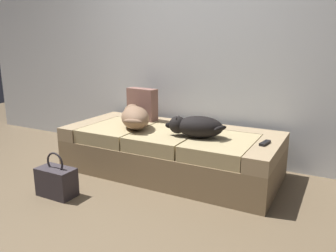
% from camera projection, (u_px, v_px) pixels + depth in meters
% --- Properties ---
extents(ground_plane, '(10.00, 10.00, 0.00)m').
position_uv_depth(ground_plane, '(94.00, 226.00, 2.32)').
color(ground_plane, brown).
extents(back_wall, '(6.40, 0.10, 2.80)m').
position_uv_depth(back_wall, '(198.00, 27.00, 3.49)').
color(back_wall, silver).
rests_on(back_wall, ground).
extents(couch, '(2.05, 0.91, 0.43)m').
position_uv_depth(couch, '(170.00, 151.00, 3.25)').
color(couch, '#856D4D').
rests_on(couch, ground).
extents(dog_tan, '(0.51, 0.55, 0.21)m').
position_uv_depth(dog_tan, '(135.00, 117.00, 3.27)').
color(dog_tan, '#826249').
rests_on(dog_tan, couch).
extents(dog_dark, '(0.55, 0.32, 0.19)m').
position_uv_depth(dog_dark, '(196.00, 126.00, 2.94)').
color(dog_dark, black).
rests_on(dog_dark, couch).
extents(tv_remote, '(0.07, 0.16, 0.02)m').
position_uv_depth(tv_remote, '(265.00, 143.00, 2.74)').
color(tv_remote, black).
rests_on(tv_remote, couch).
extents(throw_pillow, '(0.35, 0.16, 0.34)m').
position_uv_depth(throw_pillow, '(142.00, 104.00, 3.60)').
color(throw_pillow, '#80574E').
rests_on(throw_pillow, couch).
extents(handbag, '(0.32, 0.18, 0.38)m').
position_uv_depth(handbag, '(57.00, 181.00, 2.76)').
color(handbag, '#342D32').
rests_on(handbag, ground).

